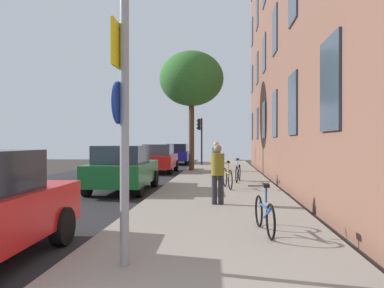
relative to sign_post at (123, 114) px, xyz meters
name	(u,v)px	position (x,y,z in m)	size (l,w,h in m)	color
ground_plane	(142,181)	(-2.30, 11.94, -2.11)	(41.80, 41.80, 0.00)	#332D28
road_asphalt	(97,181)	(-4.40, 11.94, -2.11)	(7.00, 38.00, 0.01)	#232326
sidewalk	(220,180)	(1.20, 11.94, -2.05)	(4.20, 38.00, 0.12)	gray
sign_post	(123,114)	(0.00, 0.00, 0.00)	(0.15, 0.60, 3.54)	gray
traffic_light	(200,133)	(-0.30, 22.27, 0.32)	(0.43, 0.24, 3.37)	black
tree_near	(191,79)	(-0.50, 17.16, 3.32)	(3.74, 3.74, 6.94)	#4C3823
bicycle_0	(264,214)	(2.06, 1.96, -1.64)	(0.42, 1.59, 0.90)	black
bicycle_1	(228,177)	(1.48, 8.58, -1.61)	(0.47, 1.63, 0.98)	black
bicycle_2	(238,172)	(1.95, 10.82, -1.61)	(0.43, 1.73, 0.97)	black
pedestrian_0	(218,170)	(1.18, 5.04, -1.10)	(0.46, 0.46, 1.56)	#26262D
pedestrian_1	(216,158)	(1.03, 11.38, -1.05)	(0.52, 0.52, 1.65)	olive
car_1	(123,168)	(-2.18, 8.22, -1.27)	(2.01, 4.38, 1.62)	#19662D
car_2	(159,158)	(-2.31, 16.55, -1.27)	(1.90, 4.29, 1.62)	red
car_3	(178,154)	(-2.23, 24.88, -1.27)	(1.87, 4.29, 1.62)	navy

